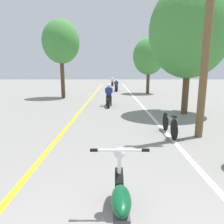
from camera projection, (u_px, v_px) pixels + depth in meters
The scene contains 11 objects.
lane_stripe_center at pixel (88, 102), 14.27m from camera, with size 0.14×48.00×0.01m, color yellow.
lane_stripe_edge at pixel (140, 102), 14.26m from camera, with size 0.14×48.00×0.01m, color white.
utility_pole at pixel (209, 21), 5.98m from camera, with size 1.10×0.24×7.06m.
roadside_tree_right_near at pixel (190, 31), 9.59m from camera, with size 3.92×3.53×6.33m.
roadside_tree_right_far at pixel (149, 56), 19.48m from camera, with size 3.09×2.78×5.43m.
roadside_tree_left at pixel (61, 42), 16.00m from camera, with size 2.98×2.68×6.24m.
motorcycle_foreground at pixel (121, 213), 2.45m from camera, with size 0.85×2.11×1.06m.
motorcycle_rider_lead at pixel (109, 98), 12.67m from camera, with size 0.50×2.07×1.41m.
motorcycle_rider_mid at pixel (117, 87), 22.66m from camera, with size 0.50×1.94×1.35m.
motorcycle_rider_far at pixel (113, 83), 31.32m from camera, with size 0.50×2.00×1.38m.
bicycle_parked at pixel (170, 125), 6.81m from camera, with size 0.44×1.72×0.79m.
Camera 1 is at (0.07, -0.94, 2.12)m, focal length 32.00 mm.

